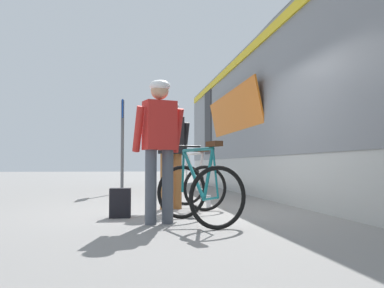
{
  "coord_description": "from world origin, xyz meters",
  "views": [
    {
      "loc": [
        -1.26,
        -6.25,
        0.71
      ],
      "look_at": [
        -0.22,
        0.21,
        1.05
      ],
      "focal_mm": 38.52,
      "sensor_mm": 36.0,
      "label": 1
    }
  ],
  "objects_px": {
    "bicycle_far_teal": "(199,191)",
    "backpack_on_platform": "(120,203)",
    "train_car": "(361,98)",
    "platform_sign_post": "(122,130)",
    "water_bottle_near_the_bikes": "(208,202)",
    "cyclist_near_in_dark": "(171,144)",
    "cyclist_far_in_red": "(159,137)",
    "bicycle_near_white": "(195,184)"
  },
  "relations": [
    {
      "from": "bicycle_far_teal",
      "to": "backpack_on_platform",
      "type": "distance_m",
      "value": 1.23
    },
    {
      "from": "train_car",
      "to": "platform_sign_post",
      "type": "bearing_deg",
      "value": 140.52
    },
    {
      "from": "backpack_on_platform",
      "to": "water_bottle_near_the_bikes",
      "type": "distance_m",
      "value": 1.7
    },
    {
      "from": "cyclist_near_in_dark",
      "to": "backpack_on_platform",
      "type": "bearing_deg",
      "value": -129.14
    },
    {
      "from": "train_car",
      "to": "cyclist_far_in_red",
      "type": "distance_m",
      "value": 4.54
    },
    {
      "from": "cyclist_near_in_dark",
      "to": "backpack_on_platform",
      "type": "height_order",
      "value": "cyclist_near_in_dark"
    },
    {
      "from": "train_car",
      "to": "cyclist_far_in_red",
      "type": "height_order",
      "value": "train_car"
    },
    {
      "from": "bicycle_near_white",
      "to": "cyclist_far_in_red",
      "type": "bearing_deg",
      "value": -112.85
    },
    {
      "from": "water_bottle_near_the_bikes",
      "to": "backpack_on_platform",
      "type": "bearing_deg",
      "value": -146.28
    },
    {
      "from": "bicycle_far_teal",
      "to": "cyclist_far_in_red",
      "type": "bearing_deg",
      "value": 171.64
    },
    {
      "from": "cyclist_far_in_red",
      "to": "backpack_on_platform",
      "type": "height_order",
      "value": "cyclist_far_in_red"
    },
    {
      "from": "cyclist_far_in_red",
      "to": "bicycle_far_teal",
      "type": "distance_m",
      "value": 0.81
    },
    {
      "from": "bicycle_far_teal",
      "to": "platform_sign_post",
      "type": "distance_m",
      "value": 5.99
    },
    {
      "from": "cyclist_near_in_dark",
      "to": "cyclist_far_in_red",
      "type": "height_order",
      "value": "same"
    },
    {
      "from": "cyclist_near_in_dark",
      "to": "water_bottle_near_the_bikes",
      "type": "xyz_separation_m",
      "value": [
        0.62,
        -0.04,
        -0.94
      ]
    },
    {
      "from": "bicycle_near_white",
      "to": "bicycle_far_teal",
      "type": "xyz_separation_m",
      "value": [
        -0.26,
        -1.82,
        0.0
      ]
    },
    {
      "from": "bicycle_far_teal",
      "to": "backpack_on_platform",
      "type": "height_order",
      "value": "bicycle_far_teal"
    },
    {
      "from": "train_car",
      "to": "platform_sign_post",
      "type": "height_order",
      "value": "train_car"
    },
    {
      "from": "cyclist_near_in_dark",
      "to": "train_car",
      "type": "bearing_deg",
      "value": 6.01
    },
    {
      "from": "cyclist_near_in_dark",
      "to": "water_bottle_near_the_bikes",
      "type": "height_order",
      "value": "cyclist_near_in_dark"
    },
    {
      "from": "train_car",
      "to": "water_bottle_near_the_bikes",
      "type": "relative_size",
      "value": 93.01
    },
    {
      "from": "bicycle_far_teal",
      "to": "water_bottle_near_the_bikes",
      "type": "distance_m",
      "value": 1.78
    },
    {
      "from": "cyclist_near_in_dark",
      "to": "bicycle_far_teal",
      "type": "bearing_deg",
      "value": -84.91
    },
    {
      "from": "train_car",
      "to": "water_bottle_near_the_bikes",
      "type": "xyz_separation_m",
      "value": [
        -3.01,
        -0.42,
        -1.86
      ]
    },
    {
      "from": "bicycle_far_teal",
      "to": "cyclist_near_in_dark",
      "type": "bearing_deg",
      "value": 95.09
    },
    {
      "from": "bicycle_far_teal",
      "to": "platform_sign_post",
      "type": "height_order",
      "value": "platform_sign_post"
    },
    {
      "from": "train_car",
      "to": "backpack_on_platform",
      "type": "xyz_separation_m",
      "value": [
        -4.43,
        -1.36,
        -1.77
      ]
    },
    {
      "from": "train_car",
      "to": "cyclist_near_in_dark",
      "type": "relative_size",
      "value": 11.54
    },
    {
      "from": "cyclist_near_in_dark",
      "to": "bicycle_far_teal",
      "type": "xyz_separation_m",
      "value": [
        0.15,
        -1.73,
        -0.65
      ]
    },
    {
      "from": "water_bottle_near_the_bikes",
      "to": "bicycle_far_teal",
      "type": "bearing_deg",
      "value": -105.25
    },
    {
      "from": "train_car",
      "to": "bicycle_far_teal",
      "type": "distance_m",
      "value": 4.36
    },
    {
      "from": "train_car",
      "to": "cyclist_near_in_dark",
      "type": "xyz_separation_m",
      "value": [
        -3.63,
        -0.38,
        -0.91
      ]
    },
    {
      "from": "bicycle_near_white",
      "to": "platform_sign_post",
      "type": "relative_size",
      "value": 0.48
    },
    {
      "from": "bicycle_near_white",
      "to": "platform_sign_post",
      "type": "height_order",
      "value": "platform_sign_post"
    },
    {
      "from": "water_bottle_near_the_bikes",
      "to": "platform_sign_post",
      "type": "distance_m",
      "value": 4.59
    },
    {
      "from": "cyclist_far_in_red",
      "to": "platform_sign_post",
      "type": "xyz_separation_m",
      "value": [
        -0.5,
        5.71,
        0.57
      ]
    },
    {
      "from": "water_bottle_near_the_bikes",
      "to": "cyclist_near_in_dark",
      "type": "bearing_deg",
      "value": 176.47
    },
    {
      "from": "cyclist_near_in_dark",
      "to": "backpack_on_platform",
      "type": "relative_size",
      "value": 4.4
    },
    {
      "from": "train_car",
      "to": "backpack_on_platform",
      "type": "height_order",
      "value": "train_car"
    },
    {
      "from": "bicycle_near_white",
      "to": "water_bottle_near_the_bikes",
      "type": "relative_size",
      "value": 5.32
    },
    {
      "from": "train_car",
      "to": "water_bottle_near_the_bikes",
      "type": "distance_m",
      "value": 3.56
    },
    {
      "from": "cyclist_near_in_dark",
      "to": "bicycle_near_white",
      "type": "height_order",
      "value": "cyclist_near_in_dark"
    }
  ]
}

